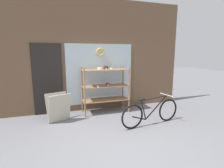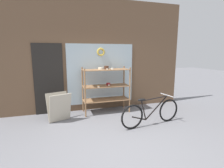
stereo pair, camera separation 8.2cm
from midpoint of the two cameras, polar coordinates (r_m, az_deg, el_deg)
The scene contains 5 objects.
ground_plane at distance 3.64m, azimuth 3.91°, elevation -20.02°, with size 30.00×30.00×0.00m, color slate.
storefront_facade at distance 5.58m, azimuth -5.72°, elevation 8.74°, with size 6.04×0.13×3.46m.
display_case at distance 5.34m, azimuth -1.56°, elevation -0.33°, with size 1.41×0.55×1.43m.
bicycle at distance 4.60m, azimuth 13.17°, elevation -9.03°, with size 1.74×0.46×0.75m.
sandwich_board at distance 4.91m, azimuth -16.43°, elevation -7.27°, with size 0.67×0.55×0.76m.
Camera 2 is at (-1.11, -2.94, 1.83)m, focal length 28.00 mm.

